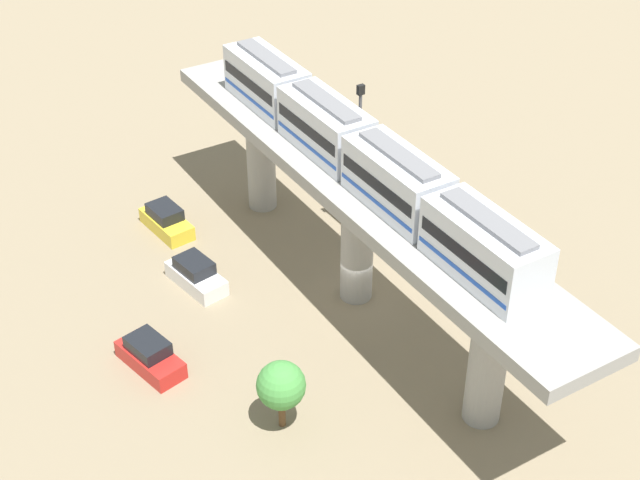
# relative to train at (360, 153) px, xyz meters

# --- Properties ---
(ground_plane) EXTENTS (120.00, 120.00, 0.00)m
(ground_plane) POSITION_rel_train_xyz_m (0.00, 0.00, -9.75)
(ground_plane) COLOR #84755B
(viaduct) EXTENTS (5.20, 35.80, 8.21)m
(viaduct) POSITION_rel_train_xyz_m (0.00, 0.00, -3.37)
(viaduct) COLOR #999691
(viaduct) RESTS_ON ground
(train) EXTENTS (2.64, 27.45, 3.24)m
(train) POSITION_rel_train_xyz_m (0.00, 0.00, 0.00)
(train) COLOR silver
(train) RESTS_ON viaduct
(parked_car_red) EXTENTS (2.68, 4.49, 1.76)m
(parked_car_red) POSITION_rel_train_xyz_m (-12.88, 0.58, -9.00)
(parked_car_red) COLOR red
(parked_car_red) RESTS_ON ground
(parked_car_white) EXTENTS (2.48, 4.44, 1.76)m
(parked_car_white) POSITION_rel_train_xyz_m (-7.68, 5.88, -9.00)
(parked_car_white) COLOR white
(parked_car_white) RESTS_ON ground
(parked_car_yellow) EXTENTS (2.26, 4.38, 1.76)m
(parked_car_yellow) POSITION_rel_train_xyz_m (-6.83, 12.24, -9.00)
(parked_car_yellow) COLOR yellow
(parked_car_yellow) RESTS_ON ground
(tree_near_viaduct) EXTENTS (2.47, 2.47, 3.95)m
(tree_near_viaduct) POSITION_rel_train_xyz_m (-8.92, -6.90, -7.06)
(tree_near_viaduct) COLOR brown
(tree_near_viaduct) RESTS_ON ground
(signal_post) EXTENTS (0.44, 0.28, 10.81)m
(signal_post) POSITION_rel_train_xyz_m (3.40, 5.10, -3.81)
(signal_post) COLOR #4C4C51
(signal_post) RESTS_ON ground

